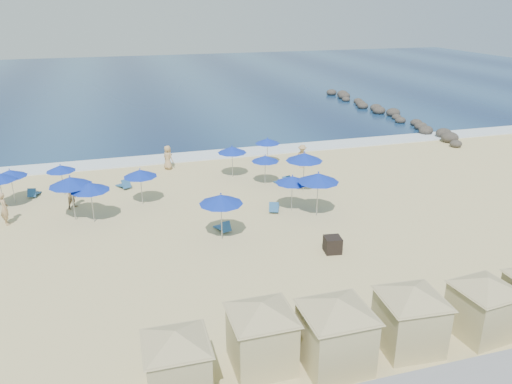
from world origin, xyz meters
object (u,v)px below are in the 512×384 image
at_px(umbrella_7, 232,150).
at_px(trash_bin, 333,245).
at_px(umbrella_11, 318,177).
at_px(cabana_2, 336,323).
at_px(umbrella_4, 140,173).
at_px(beachgoer_0, 4,208).
at_px(beachgoer_3, 168,157).
at_px(cabana_1, 261,326).
at_px(beachgoer_1, 73,194).
at_px(beachgoer_2, 302,156).
at_px(cabana_3, 411,309).
at_px(umbrella_6, 221,199).
at_px(umbrella_3, 70,181).
at_px(umbrella_13, 304,157).
at_px(umbrella_8, 292,179).
at_px(umbrella_9, 268,141).
at_px(umbrella_2, 10,173).
at_px(umbrella_5, 90,187).
at_px(cabana_0, 177,355).
at_px(cabana_4, 484,299).
at_px(umbrella_10, 265,158).
at_px(umbrella_12, 61,168).
at_px(rock_jetty, 384,112).

bearing_deg(umbrella_7, trash_bin, -80.76).
bearing_deg(umbrella_7, umbrella_11, -69.23).
distance_m(cabana_2, umbrella_7, 19.76).
distance_m(cabana_2, umbrella_4, 17.21).
distance_m(beachgoer_0, beachgoer_3, 12.15).
relative_size(cabana_1, beachgoer_1, 2.59).
bearing_deg(umbrella_4, beachgoer_2, 18.16).
distance_m(cabana_3, umbrella_6, 11.20).
height_order(cabana_3, umbrella_3, cabana_3).
height_order(umbrella_13, beachgoer_1, umbrella_13).
xyz_separation_m(trash_bin, cabana_2, (-3.38, -7.46, 1.25)).
bearing_deg(umbrella_8, umbrella_9, 81.39).
xyz_separation_m(cabana_3, umbrella_6, (-4.41, 10.28, 0.66)).
bearing_deg(cabana_3, umbrella_7, 94.44).
xyz_separation_m(umbrella_2, umbrella_11, (16.92, -7.05, 0.41)).
bearing_deg(umbrella_9, umbrella_8, -98.61).
xyz_separation_m(umbrella_6, umbrella_11, (5.89, 1.39, 0.10)).
distance_m(umbrella_5, beachgoer_2, 15.87).
height_order(beachgoer_2, beachgoer_3, beachgoer_3).
bearing_deg(umbrella_11, umbrella_8, 135.40).
relative_size(trash_bin, umbrella_8, 0.35).
bearing_deg(trash_bin, umbrella_9, 93.01).
xyz_separation_m(cabana_0, umbrella_2, (-7.29, 18.68, 0.43)).
bearing_deg(cabana_4, cabana_1, 175.33).
bearing_deg(umbrella_13, umbrella_9, 94.50).
bearing_deg(cabana_1, beachgoer_0, 124.27).
bearing_deg(cabana_2, cabana_1, 163.48).
xyz_separation_m(umbrella_3, beachgoer_0, (-3.60, 0.47, -1.37)).
bearing_deg(umbrella_13, umbrella_6, -141.46).
height_order(trash_bin, cabana_0, cabana_0).
height_order(cabana_3, beachgoer_2, cabana_3).
height_order(trash_bin, umbrella_11, umbrella_11).
xyz_separation_m(umbrella_4, umbrella_9, (9.67, 5.32, -0.16)).
height_order(cabana_0, beachgoer_0, cabana_0).
xyz_separation_m(umbrella_10, umbrella_11, (1.26, -5.85, 0.51)).
bearing_deg(beachgoer_3, umbrella_12, 79.06).
bearing_deg(beachgoer_0, umbrella_10, -106.75).
bearing_deg(cabana_4, umbrella_2, 134.38).
distance_m(umbrella_10, umbrella_11, 6.00).
bearing_deg(cabana_3, cabana_4, -1.86).
bearing_deg(umbrella_3, umbrella_2, 134.26).
distance_m(cabana_3, umbrella_9, 21.71).
relative_size(cabana_3, cabana_4, 1.05).
height_order(cabana_1, umbrella_2, cabana_1).
height_order(trash_bin, umbrella_9, umbrella_9).
bearing_deg(trash_bin, umbrella_10, 99.34).
distance_m(cabana_0, umbrella_11, 15.12).
distance_m(trash_bin, umbrella_8, 5.66).
bearing_deg(beachgoer_2, rock_jetty, 76.76).
height_order(umbrella_3, umbrella_8, umbrella_3).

